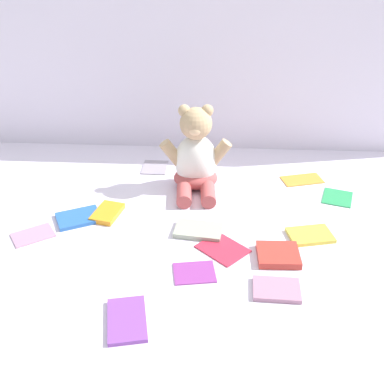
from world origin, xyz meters
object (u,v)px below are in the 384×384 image
object	(u,v)px
book_case_1	(127,320)
book_case_10	(198,230)
book_case_13	(223,248)
book_case_3	(310,235)
book_case_4	(278,255)
book_case_8	(302,179)
book_case_9	(194,272)
teddy_bear	(196,159)
book_case_6	(33,235)
book_case_2	(337,197)
book_case_12	(155,167)
book_case_0	(277,289)
book_case_11	(107,213)
book_case_7	(79,218)
book_case_5	(23,316)

from	to	relation	value
book_case_1	book_case_10	world-z (taller)	book_case_10
book_case_10	book_case_13	bearing A→B (deg)	-130.20
book_case_3	book_case_4	bearing A→B (deg)	-57.64
book_case_8	book_case_9	bearing A→B (deg)	130.37
teddy_bear	book_case_6	xyz separation A→B (m)	(-0.45, -0.30, -0.10)
book_case_2	book_case_12	xyz separation A→B (m)	(-0.61, 0.17, 0.00)
book_case_0	book_case_12	bearing A→B (deg)	33.14
teddy_bear	book_case_10	bearing A→B (deg)	-89.20
book_case_9	book_case_10	world-z (taller)	book_case_10
book_case_8	book_case_11	world-z (taller)	book_case_11
book_case_7	book_case_13	bearing A→B (deg)	48.05
teddy_bear	book_case_8	world-z (taller)	teddy_bear
book_case_0	book_case_10	xyz separation A→B (m)	(-0.20, 0.23, 0.00)
book_case_5	book_case_1	bearing A→B (deg)	61.18
book_case_4	book_case_11	bearing A→B (deg)	-111.45
teddy_bear	book_case_11	xyz separation A→B (m)	(-0.26, -0.19, -0.10)
teddy_bear	book_case_6	bearing A→B (deg)	-149.65
book_case_12	book_case_5	bearing A→B (deg)	75.49
book_case_8	book_case_13	xyz separation A→B (m)	(-0.27, -0.40, 0.00)
teddy_bear	book_case_7	bearing A→B (deg)	-151.50
book_case_3	book_case_10	world-z (taller)	book_case_10
teddy_bear	book_case_13	bearing A→B (deg)	-78.81
book_case_13	book_case_4	bearing A→B (deg)	121.88
teddy_bear	book_case_2	world-z (taller)	teddy_bear
book_case_7	book_case_11	size ratio (longest dim) A/B	1.14
book_case_1	book_case_6	world-z (taller)	book_case_1
book_case_10	book_case_12	distance (m)	0.43
book_case_11	book_case_12	bearing A→B (deg)	84.48
book_case_1	book_case_5	size ratio (longest dim) A/B	1.03
book_case_3	teddy_bear	bearing A→B (deg)	-140.81
book_case_12	book_case_13	bearing A→B (deg)	118.81
book_case_2	book_case_8	xyz separation A→B (m)	(-0.10, 0.11, 0.00)
book_case_8	book_case_11	bearing A→B (deg)	96.63
book_case_4	book_case_2	bearing A→B (deg)	143.62
book_case_7	teddy_bear	bearing A→B (deg)	96.31
book_case_10	book_case_5	bearing A→B (deg)	140.08
book_case_6	book_case_7	xyz separation A→B (m)	(0.11, 0.09, 0.00)
teddy_bear	book_case_5	size ratio (longest dim) A/B	2.13
book_case_2	book_case_7	size ratio (longest dim) A/B	0.81
book_case_9	book_case_2	bearing A→B (deg)	122.59
book_case_5	book_case_9	size ratio (longest dim) A/B	1.26
book_case_2	book_case_5	xyz separation A→B (m)	(-0.82, -0.57, 0.00)
book_case_0	book_case_6	bearing A→B (deg)	76.10
book_case_0	book_case_13	world-z (taller)	book_case_0
book_case_2	book_case_13	distance (m)	0.47
book_case_9	book_case_13	distance (m)	0.13
book_case_2	book_case_11	size ratio (longest dim) A/B	0.92
book_case_13	book_case_6	bearing A→B (deg)	-50.85
book_case_6	book_case_13	distance (m)	0.54
book_case_0	book_case_5	size ratio (longest dim) A/B	0.86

